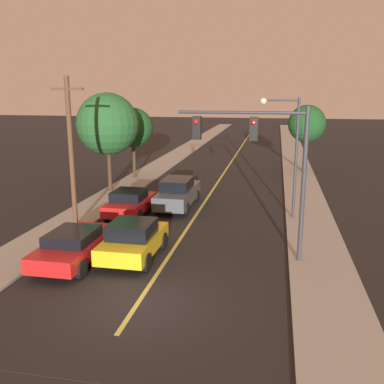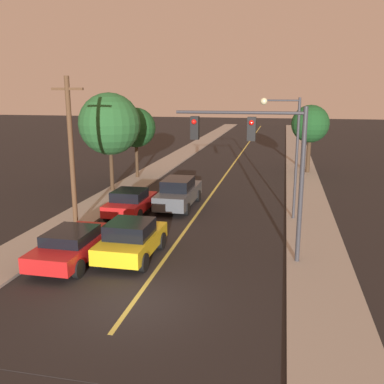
{
  "view_description": "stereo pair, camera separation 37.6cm",
  "coord_description": "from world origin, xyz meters",
  "px_view_note": "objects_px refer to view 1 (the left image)",
  "views": [
    {
      "loc": [
        4.17,
        -12.16,
        6.72
      ],
      "look_at": [
        0.0,
        9.08,
        1.6
      ],
      "focal_mm": 40.0,
      "sensor_mm": 36.0,
      "label": 1
    },
    {
      "loc": [
        4.54,
        -12.08,
        6.72
      ],
      "look_at": [
        0.0,
        9.08,
        1.6
      ],
      "focal_mm": 40.0,
      "sensor_mm": 36.0,
      "label": 2
    }
  ],
  "objects_px": {
    "car_outer_lane_second": "(130,202)",
    "streetlamp_right": "(287,140)",
    "tree_left_near": "(108,124)",
    "car_near_lane_second": "(178,193)",
    "tree_right_near": "(307,124)",
    "car_near_lane_front": "(133,239)",
    "tree_left_far": "(133,128)",
    "utility_pole_left": "(71,151)",
    "car_outer_lane_front": "(75,245)",
    "traffic_signal_mast": "(262,151)"
  },
  "relations": [
    {
      "from": "car_outer_lane_second",
      "to": "streetlamp_right",
      "type": "xyz_separation_m",
      "value": [
        8.23,
        1.08,
        3.46
      ]
    },
    {
      "from": "streetlamp_right",
      "to": "tree_left_near",
      "type": "relative_size",
      "value": 0.96
    },
    {
      "from": "car_near_lane_second",
      "to": "tree_right_near",
      "type": "bearing_deg",
      "value": 57.7
    },
    {
      "from": "car_near_lane_front",
      "to": "tree_left_far",
      "type": "height_order",
      "value": "tree_left_far"
    },
    {
      "from": "car_near_lane_second",
      "to": "utility_pole_left",
      "type": "height_order",
      "value": "utility_pole_left"
    },
    {
      "from": "car_near_lane_second",
      "to": "car_outer_lane_front",
      "type": "relative_size",
      "value": 1.11
    },
    {
      "from": "car_near_lane_front",
      "to": "car_outer_lane_second",
      "type": "height_order",
      "value": "car_near_lane_front"
    },
    {
      "from": "car_near_lane_front",
      "to": "car_near_lane_second",
      "type": "distance_m",
      "value": 8.1
    },
    {
      "from": "car_near_lane_front",
      "to": "utility_pole_left",
      "type": "relative_size",
      "value": 0.55
    },
    {
      "from": "car_outer_lane_second",
      "to": "car_near_lane_second",
      "type": "bearing_deg",
      "value": 47.35
    },
    {
      "from": "streetlamp_right",
      "to": "traffic_signal_mast",
      "type": "bearing_deg",
      "value": -99.81
    },
    {
      "from": "streetlamp_right",
      "to": "utility_pole_left",
      "type": "relative_size",
      "value": 0.86
    },
    {
      "from": "utility_pole_left",
      "to": "tree_left_far",
      "type": "bearing_deg",
      "value": 95.13
    },
    {
      "from": "car_near_lane_front",
      "to": "streetlamp_right",
      "type": "relative_size",
      "value": 0.63
    },
    {
      "from": "car_near_lane_front",
      "to": "tree_left_near",
      "type": "distance_m",
      "value": 12.73
    },
    {
      "from": "tree_left_near",
      "to": "tree_left_far",
      "type": "height_order",
      "value": "tree_left_near"
    },
    {
      "from": "car_outer_lane_front",
      "to": "tree_left_far",
      "type": "distance_m",
      "value": 17.19
    },
    {
      "from": "car_near_lane_front",
      "to": "car_outer_lane_second",
      "type": "relative_size",
      "value": 1.0
    },
    {
      "from": "car_near_lane_front",
      "to": "tree_right_near",
      "type": "bearing_deg",
      "value": 68.95
    },
    {
      "from": "car_near_lane_front",
      "to": "car_outer_lane_front",
      "type": "relative_size",
      "value": 0.87
    },
    {
      "from": "car_outer_lane_front",
      "to": "streetlamp_right",
      "type": "relative_size",
      "value": 0.73
    },
    {
      "from": "car_outer_lane_front",
      "to": "traffic_signal_mast",
      "type": "relative_size",
      "value": 0.76
    },
    {
      "from": "utility_pole_left",
      "to": "tree_left_far",
      "type": "xyz_separation_m",
      "value": [
        -1.13,
        12.54,
        0.05
      ]
    },
    {
      "from": "car_near_lane_second",
      "to": "tree_left_near",
      "type": "xyz_separation_m",
      "value": [
        -5.34,
        2.81,
        3.72
      ]
    },
    {
      "from": "streetlamp_right",
      "to": "car_outer_lane_second",
      "type": "bearing_deg",
      "value": -172.55
    },
    {
      "from": "streetlamp_right",
      "to": "tree_right_near",
      "type": "xyz_separation_m",
      "value": [
        1.89,
        13.87,
        -0.15
      ]
    },
    {
      "from": "traffic_signal_mast",
      "to": "car_near_lane_second",
      "type": "bearing_deg",
      "value": 124.64
    },
    {
      "from": "car_near_lane_front",
      "to": "tree_right_near",
      "type": "distance_m",
      "value": 22.44
    },
    {
      "from": "traffic_signal_mast",
      "to": "streetlamp_right",
      "type": "bearing_deg",
      "value": 80.19
    },
    {
      "from": "traffic_signal_mast",
      "to": "car_near_lane_front",
      "type": "bearing_deg",
      "value": -170.93
    },
    {
      "from": "tree_left_near",
      "to": "tree_left_far",
      "type": "xyz_separation_m",
      "value": [
        0.1,
        4.82,
        -0.63
      ]
    },
    {
      "from": "car_outer_lane_second",
      "to": "car_near_lane_front",
      "type": "bearing_deg",
      "value": -69.56
    },
    {
      "from": "car_outer_lane_second",
      "to": "tree_left_far",
      "type": "bearing_deg",
      "value": 107.24
    },
    {
      "from": "car_near_lane_front",
      "to": "car_near_lane_second",
      "type": "xyz_separation_m",
      "value": [
        -0.0,
        8.1,
        0.07
      ]
    },
    {
      "from": "car_near_lane_second",
      "to": "tree_right_near",
      "type": "height_order",
      "value": "tree_right_near"
    },
    {
      "from": "car_outer_lane_second",
      "to": "tree_right_near",
      "type": "relative_size",
      "value": 0.72
    },
    {
      "from": "streetlamp_right",
      "to": "tree_right_near",
      "type": "bearing_deg",
      "value": 82.24
    },
    {
      "from": "car_outer_lane_second",
      "to": "tree_left_near",
      "type": "xyz_separation_m",
      "value": [
        -3.19,
        5.14,
        3.83
      ]
    },
    {
      "from": "streetlamp_right",
      "to": "tree_left_far",
      "type": "height_order",
      "value": "streetlamp_right"
    },
    {
      "from": "car_outer_lane_front",
      "to": "utility_pole_left",
      "type": "xyz_separation_m",
      "value": [
        -1.97,
        4.05,
        3.19
      ]
    },
    {
      "from": "car_near_lane_front",
      "to": "car_outer_lane_front",
      "type": "bearing_deg",
      "value": -158.14
    },
    {
      "from": "car_near_lane_second",
      "to": "streetlamp_right",
      "type": "xyz_separation_m",
      "value": [
        6.08,
        -1.26,
        3.36
      ]
    },
    {
      "from": "car_outer_lane_front",
      "to": "car_outer_lane_second",
      "type": "distance_m",
      "value": 6.63
    },
    {
      "from": "car_outer_lane_front",
      "to": "utility_pole_left",
      "type": "relative_size",
      "value": 0.63
    },
    {
      "from": "car_near_lane_front",
      "to": "tree_left_far",
      "type": "relative_size",
      "value": 0.74
    },
    {
      "from": "traffic_signal_mast",
      "to": "streetlamp_right",
      "type": "xyz_separation_m",
      "value": [
        1.04,
        6.04,
        -0.22
      ]
    },
    {
      "from": "tree_left_far",
      "to": "tree_right_near",
      "type": "xyz_separation_m",
      "value": [
        13.22,
        4.98,
        0.12
      ]
    },
    {
      "from": "car_outer_lane_second",
      "to": "traffic_signal_mast",
      "type": "relative_size",
      "value": 0.66
    },
    {
      "from": "car_outer_lane_second",
      "to": "utility_pole_left",
      "type": "xyz_separation_m",
      "value": [
        -1.97,
        -2.57,
        3.14
      ]
    },
    {
      "from": "traffic_signal_mast",
      "to": "tree_left_near",
      "type": "height_order",
      "value": "tree_left_near"
    }
  ]
}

